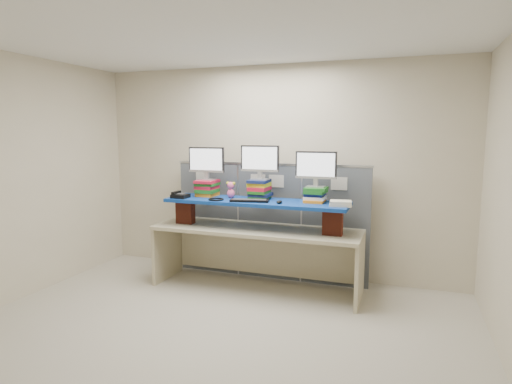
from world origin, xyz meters
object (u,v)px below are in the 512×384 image
at_px(desk, 256,240).
at_px(monitor_right, 316,167).
at_px(monitor_left, 206,161).
at_px(monitor_center, 260,160).
at_px(keyboard, 250,200).
at_px(blue_board, 256,202).
at_px(desk_phone, 180,196).

xyz_separation_m(desk, monitor_right, (0.70, 0.12, 0.91)).
height_order(monitor_left, monitor_center, monitor_center).
height_order(desk, keyboard, keyboard).
relative_size(monitor_center, keyboard, 1.01).
distance_m(desk, blue_board, 0.47).
distance_m(desk, monitor_center, 0.98).
xyz_separation_m(monitor_left, monitor_center, (0.72, -0.00, 0.03)).
relative_size(monitor_center, monitor_right, 1.00).
bearing_deg(monitor_center, keyboard, -100.11).
bearing_deg(monitor_left, desk_phone, -132.48).
bearing_deg(desk_phone, blue_board, 8.91).
relative_size(desk, desk_phone, 13.07).
height_order(monitor_left, desk_phone, monitor_left).
distance_m(keyboard, desk_phone, 0.92).
xyz_separation_m(blue_board, keyboard, (-0.04, -0.12, 0.03)).
height_order(monitor_right, desk_phone, monitor_right).
distance_m(monitor_center, keyboard, 0.52).
relative_size(blue_board, monitor_right, 4.63).
bearing_deg(blue_board, desk_phone, -171.20).
xyz_separation_m(monitor_left, desk_phone, (-0.24, -0.27, -0.41)).
relative_size(desk, blue_board, 1.14).
distance_m(desk, keyboard, 0.53).
relative_size(blue_board, keyboard, 4.67).
height_order(desk, desk_phone, desk_phone).
height_order(blue_board, keyboard, keyboard).
distance_m(monitor_center, desk_phone, 1.09).
xyz_separation_m(desk, desk_phone, (-0.95, -0.15, 0.53)).
xyz_separation_m(blue_board, monitor_left, (-0.71, 0.12, 0.46)).
bearing_deg(keyboard, blue_board, 62.65).
height_order(monitor_center, desk_phone, monitor_center).
xyz_separation_m(desk, keyboard, (-0.04, -0.12, 0.51)).
bearing_deg(keyboard, monitor_right, 7.09).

